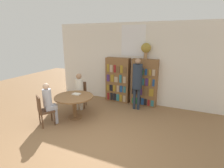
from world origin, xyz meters
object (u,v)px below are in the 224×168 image
Objects in this scene: flower_vase at (146,49)px; seated_reader_left at (79,89)px; librarian_standing at (137,79)px; chair_near_camera at (43,109)px; bookshelf_right at (144,83)px; reading_table at (74,100)px; chair_left_side at (81,93)px; bookshelf_left at (118,80)px; seated_reader_right at (49,101)px.

seated_reader_left is at bearing -148.15° from flower_vase.
chair_near_camera is at bearing -133.18° from librarian_standing.
bookshelf_right is at bearing 83.02° from chair_near_camera.
librarian_standing reaches higher than reading_table.
librarian_standing is at bearing 174.60° from chair_left_side.
seated_reader_left is at bearing 90.00° from chair_left_side.
seated_reader_left is (-0.28, 0.70, 0.13)m from reading_table.
bookshelf_left reaches higher than chair_left_side.
bookshelf_right is 3.07× the size of flower_vase.
chair_near_camera reaches higher than reading_table.
bookshelf_right is 3.34m from seated_reader_right.
flower_vase is 0.62× the size of chair_left_side.
bookshelf_left is 1.91× the size of chair_left_side.
chair_near_camera is 0.50× the size of librarian_standing.
seated_reader_right is at bearing -122.14° from reading_table.
seated_reader_right is at bearing 66.20° from chair_left_side.
bookshelf_right is 1.37× the size of seated_reader_left.
reading_table is 0.94m from chair_left_side.
bookshelf_left is 1.91× the size of chair_near_camera.
bookshelf_left is 1.53m from chair_left_side.
librarian_standing is at bearing 179.63° from seated_reader_left.
flower_vase is (1.05, 0.00, 1.23)m from bookshelf_left.
flower_vase is at bearing 0.26° from bookshelf_left.
librarian_standing is (1.60, 1.44, 0.52)m from reading_table.
bookshelf_left is at bearing -149.51° from seated_reader_left.
reading_table is (-1.72, -1.95, -1.50)m from flower_vase.
chair_near_camera is (-2.22, -2.73, -1.59)m from flower_vase.
bookshelf_left is at bearing -155.42° from chair_left_side.
bookshelf_left is 1.05m from bookshelf_right.
reading_table is 0.94m from chair_near_camera.
chair_near_camera is (-1.17, -2.73, -0.35)m from bookshelf_left.
librarian_standing reaches higher than bookshelf_left.
seated_reader_right is 2.91m from librarian_standing.
reading_table is 2.21m from librarian_standing.
seated_reader_right is (-2.12, -2.58, -1.39)m from flower_vase.
chair_left_side is 0.28m from seated_reader_left.
bookshelf_left reaches higher than reading_table.
flower_vase is 0.31× the size of librarian_standing.
bookshelf_left is 1.08m from librarian_standing.
bookshelf_left is at bearing -179.74° from flower_vase.
chair_near_camera is 0.27m from seated_reader_right.
bookshelf_right is at bearing 75.57° from librarian_standing.
bookshelf_left reaches higher than chair_near_camera.
seated_reader_left is at bearing 111.86° from reading_table.
seated_reader_right is (-0.12, -1.33, -0.03)m from seated_reader_left.
reading_table is at bearing 90.00° from chair_near_camera.
reading_table is at bearing -131.52° from flower_vase.
flower_vase is at bearing -174.30° from chair_left_side.
bookshelf_right is 0.96× the size of librarian_standing.
reading_table is at bearing -137.95° from librarian_standing.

